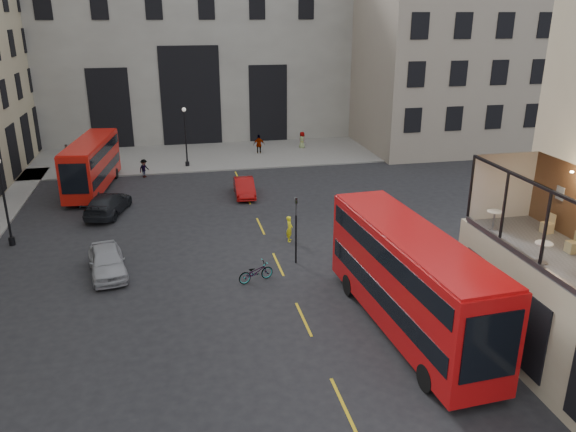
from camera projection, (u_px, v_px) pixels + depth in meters
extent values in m
plane|color=black|center=(396.00, 397.00, 20.24)|extent=(140.00, 140.00, 0.00)
cube|color=black|center=(527.00, 333.00, 20.53)|extent=(0.08, 9.20, 3.00)
cube|color=beige|center=(503.00, 186.00, 24.04)|extent=(3.00, 0.04, 2.90)
cube|color=slate|center=(539.00, 266.00, 19.61)|extent=(0.12, 10.00, 0.18)
cube|color=black|center=(552.00, 191.00, 18.67)|extent=(0.12, 10.00, 0.10)
cube|color=beige|center=(560.00, 193.00, 22.61)|extent=(0.04, 0.45, 0.55)
cylinder|color=#FFD899|center=(572.00, 172.00, 20.96)|extent=(0.12, 0.12, 0.05)
cube|color=tan|center=(565.00, 323.00, 20.74)|extent=(3.00, 11.00, 4.50)
cube|color=slate|center=(576.00, 266.00, 19.96)|extent=(3.00, 10.00, 0.10)
cube|color=#9D9C92|center=(186.00, 53.00, 60.33)|extent=(34.00, 10.00, 18.00)
cube|color=black|center=(191.00, 97.00, 57.06)|extent=(6.00, 0.12, 10.00)
cube|color=black|center=(110.00, 109.00, 55.84)|extent=(4.00, 0.12, 8.00)
cube|color=black|center=(268.00, 104.00, 58.96)|extent=(4.00, 0.12, 8.00)
cube|color=gray|center=(436.00, 44.00, 57.51)|extent=(16.00, 18.00, 20.00)
cube|color=slate|center=(186.00, 156.00, 53.99)|extent=(40.00, 12.00, 0.12)
cylinder|color=black|center=(296.00, 239.00, 30.60)|extent=(0.10, 0.10, 2.80)
imported|color=black|center=(296.00, 207.00, 29.95)|extent=(0.16, 0.20, 1.00)
cylinder|color=black|center=(70.00, 176.00, 42.58)|extent=(0.10, 0.10, 2.80)
imported|color=black|center=(67.00, 151.00, 41.93)|extent=(0.16, 0.20, 1.00)
cylinder|color=black|center=(5.00, 205.00, 32.62)|extent=(0.14, 0.14, 5.00)
cylinder|color=black|center=(12.00, 241.00, 33.39)|extent=(0.36, 0.36, 0.50)
cylinder|color=black|center=(186.00, 140.00, 49.48)|extent=(0.14, 0.14, 5.00)
cylinder|color=black|center=(187.00, 164.00, 50.25)|extent=(0.36, 0.36, 0.50)
sphere|color=silver|center=(184.00, 110.00, 48.57)|extent=(0.36, 0.36, 0.36)
cube|color=#A80B0D|center=(409.00, 279.00, 23.71)|extent=(3.34, 11.64, 4.08)
cube|color=black|center=(408.00, 291.00, 23.91)|extent=(3.34, 11.02, 0.84)
cube|color=black|center=(411.00, 252.00, 23.28)|extent=(3.34, 11.02, 0.84)
cube|color=#A80B0D|center=(413.00, 233.00, 23.00)|extent=(3.22, 11.40, 0.13)
cylinder|color=black|center=(349.00, 285.00, 27.40)|extent=(0.36, 1.06, 1.05)
cylinder|color=black|center=(393.00, 279.00, 28.00)|extent=(0.36, 1.06, 1.05)
cylinder|color=black|center=(427.00, 378.00, 20.43)|extent=(0.36, 1.06, 1.05)
cylinder|color=black|center=(484.00, 368.00, 21.03)|extent=(0.36, 1.06, 1.05)
cube|color=#B8140C|center=(92.00, 164.00, 43.12)|extent=(3.44, 10.05, 3.49)
cube|color=black|center=(93.00, 170.00, 43.29)|extent=(3.41, 9.52, 0.72)
cube|color=black|center=(90.00, 150.00, 42.75)|extent=(3.41, 9.52, 0.72)
cube|color=#B8140C|center=(89.00, 141.00, 42.51)|extent=(3.33, 9.84, 0.11)
cylinder|color=black|center=(91.00, 174.00, 46.55)|extent=(0.36, 0.92, 0.89)
cylinder|color=black|center=(116.00, 173.00, 46.71)|extent=(0.36, 0.92, 0.89)
cylinder|color=black|center=(69.00, 199.00, 40.38)|extent=(0.36, 0.92, 0.89)
cylinder|color=black|center=(97.00, 198.00, 40.54)|extent=(0.36, 0.92, 0.89)
imported|color=#97989E|center=(107.00, 261.00, 29.48)|extent=(2.52, 4.67, 1.51)
imported|color=#9A0A09|center=(244.00, 187.00, 42.21)|extent=(1.60, 4.11, 1.34)
imported|color=black|center=(108.00, 204.00, 38.33)|extent=(3.29, 5.49, 1.49)
imported|color=gray|center=(256.00, 272.00, 28.80)|extent=(2.06, 1.26, 1.02)
imported|color=yellow|center=(289.00, 229.00, 33.79)|extent=(0.55, 0.67, 1.59)
imported|color=gray|center=(74.00, 177.00, 44.38)|extent=(0.96, 0.87, 1.62)
imported|color=gray|center=(144.00, 168.00, 46.94)|extent=(1.10, 1.12, 1.55)
imported|color=gray|center=(259.00, 145.00, 54.50)|extent=(1.17, 0.56, 1.93)
imported|color=gray|center=(302.00, 140.00, 56.82)|extent=(0.90, 1.01, 1.74)
cylinder|color=silver|center=(544.00, 243.00, 19.89)|extent=(0.62, 0.62, 0.04)
cylinder|color=slate|center=(543.00, 253.00, 20.02)|extent=(0.08, 0.08, 0.72)
cylinder|color=slate|center=(541.00, 262.00, 20.14)|extent=(0.45, 0.45, 0.03)
cylinder|color=white|center=(495.00, 211.00, 23.07)|extent=(0.62, 0.62, 0.04)
cylinder|color=slate|center=(494.00, 220.00, 23.19)|extent=(0.08, 0.08, 0.72)
cylinder|color=slate|center=(493.00, 228.00, 23.32)|extent=(0.46, 0.46, 0.03)
cube|color=tan|center=(572.00, 247.00, 20.93)|extent=(0.40, 0.40, 0.42)
cube|color=#DBBC7E|center=(547.00, 228.00, 22.83)|extent=(0.42, 0.42, 0.42)
cube|color=#DBBC7E|center=(552.00, 218.00, 22.74)|extent=(0.06, 0.40, 0.38)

